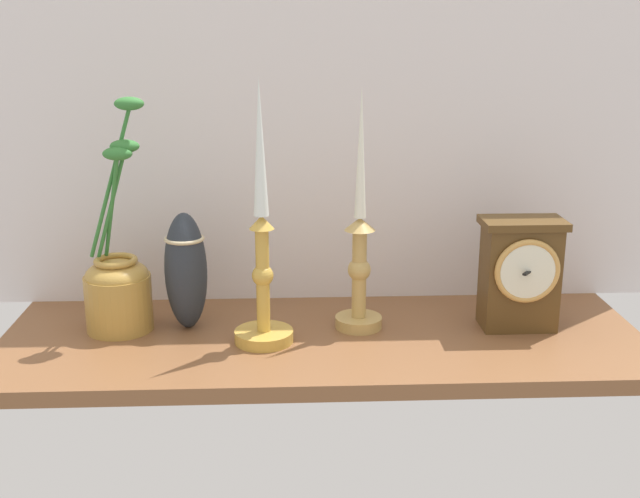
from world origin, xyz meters
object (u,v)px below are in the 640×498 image
Objects in this scene: mantel_clock at (520,273)px; candlestick_tall_center at (359,258)px; brass_vase_jar at (118,285)px; tall_ceramic_vase at (186,270)px; candlestick_tall_left at (262,264)px.

mantel_clock is 25.43cm from candlestick_tall_center.
candlestick_tall_center is at bearing -1.30° from brass_vase_jar.
brass_vase_jar is at bearing -177.73° from tall_ceramic_vase.
brass_vase_jar is 1.94× the size of tall_ceramic_vase.
tall_ceramic_vase reaches higher than mantel_clock.
candlestick_tall_left is 14.10cm from tall_ceramic_vase.
candlestick_tall_center is (14.97, 5.19, -0.79)cm from candlestick_tall_left.
brass_vase_jar is (-37.76, 0.86, -4.09)cm from candlestick_tall_center.
candlestick_tall_center is at bearing 177.55° from mantel_clock.
candlestick_tall_left is at bearing -27.90° from tall_ceramic_vase.
candlestick_tall_left is at bearing -160.89° from candlestick_tall_center.
tall_ceramic_vase is (10.58, 0.42, 2.09)cm from brass_vase_jar.
candlestick_tall_center is at bearing 19.11° from candlestick_tall_left.
mantel_clock is at bearing -1.76° from brass_vase_jar.
candlestick_tall_left is 2.11× the size of tall_ceramic_vase.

